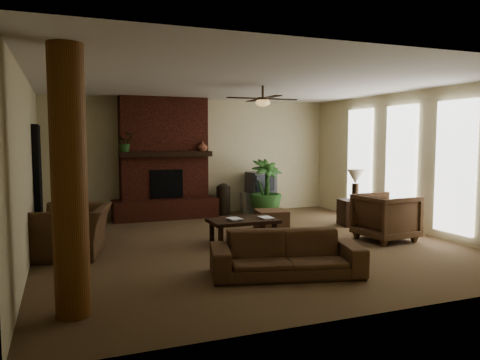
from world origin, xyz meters
name	(u,v)px	position (x,y,z in m)	size (l,w,h in m)	color
room_shell	(248,165)	(0.00, 0.00, 1.40)	(7.00, 7.00, 7.00)	brown
fireplace	(164,169)	(-0.80, 3.22, 1.16)	(2.40, 0.70, 2.80)	#532216
windows	(401,163)	(3.45, 0.20, 1.35)	(0.08, 3.65, 2.35)	white
log_column	(69,183)	(-2.95, -2.40, 1.40)	(0.36, 0.36, 2.80)	brown
doorway	(38,182)	(-3.44, 1.80, 1.05)	(0.10, 1.00, 2.10)	black
ceiling_fan	(263,101)	(0.40, 0.30, 2.53)	(1.35, 1.35, 0.37)	black
sofa	(286,247)	(-0.22, -1.92, 0.40)	(2.03, 0.59, 0.79)	#513822
armchair_left	(73,223)	(-2.88, 0.28, 0.53)	(1.21, 0.78, 1.05)	#513822
armchair_right	(386,215)	(2.46, -0.62, 0.47)	(0.91, 0.86, 0.94)	#513822
coffee_table	(243,222)	(-0.05, 0.12, 0.37)	(1.20, 0.70, 0.43)	black
ottoman	(271,220)	(0.93, 1.03, 0.20)	(0.60, 0.60, 0.40)	#513822
tv_stand	(259,203)	(1.56, 3.15, 0.25)	(0.85, 0.50, 0.50)	silver
tv	(261,182)	(1.62, 3.14, 0.76)	(0.71, 0.60, 0.52)	#39383B
floor_vase	(223,197)	(0.62, 3.15, 0.43)	(0.34, 0.34, 0.77)	black
floor_plant	(266,201)	(1.44, 2.45, 0.38)	(0.77, 1.37, 0.77)	#2A5321
side_table_left	(79,228)	(-2.78, 1.15, 0.28)	(0.50, 0.50, 0.55)	black
lamp_left	(76,187)	(-2.79, 1.17, 1.00)	(0.46, 0.46, 0.65)	black
side_table_right	(352,212)	(2.75, 0.85, 0.28)	(0.50, 0.50, 0.55)	black
lamp_right	(355,179)	(2.80, 0.83, 1.00)	(0.44, 0.44, 0.65)	black
mantel_plant	(125,144)	(-1.71, 3.02, 1.72)	(0.38, 0.42, 0.33)	#2A5321
mantel_vase	(203,146)	(0.05, 2.94, 1.67)	(0.22, 0.23, 0.22)	#92523A
book_a	(229,212)	(-0.32, 0.10, 0.57)	(0.22, 0.03, 0.29)	#999999
book_b	(261,211)	(0.25, 0.04, 0.58)	(0.21, 0.02, 0.29)	#999999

